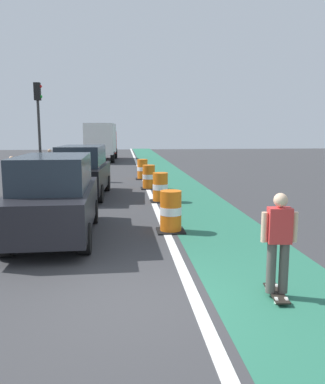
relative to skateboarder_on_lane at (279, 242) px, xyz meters
The scene contains 14 objects.
ground_plane 2.39m from the skateboarder_on_lane, behind, with size 100.00×100.00×0.00m, color #38383A.
bike_lane_strip 12.08m from the skateboarder_on_lane, 89.11° to the left, with size 2.50×80.00×0.01m, color #286B51.
lane_divider_stripe 12.15m from the skateboarder_on_lane, 96.22° to the left, with size 0.20×80.00×0.01m, color silver.
skateboarder_on_lane is the anchor object (origin of this frame).
parked_suv_nearest 5.72m from the skateboarder_on_lane, 135.96° to the left, with size 1.97×4.63×2.04m.
parked_suv_second 10.92m from the skateboarder_on_lane, 111.83° to the left, with size 2.11×4.69×2.04m.
traffic_barrel_front 4.42m from the skateboarder_on_lane, 105.69° to the left, with size 0.73×0.73×1.09m.
traffic_barrel_mid 8.70m from the skateboarder_on_lane, 96.94° to the left, with size 0.73×0.73×1.09m.
traffic_barrel_back 12.03m from the skateboarder_on_lane, 96.03° to the left, with size 0.73×0.73×1.09m.
traffic_barrel_far 15.64m from the skateboarder_on_lane, 95.04° to the left, with size 0.73×0.73×1.09m.
delivery_truck_down_block 29.41m from the skateboarder_on_lane, 98.33° to the left, with size 2.54×7.66×3.23m.
traffic_light_corner 17.29m from the skateboarder_on_lane, 113.46° to the left, with size 0.41×0.32×5.10m.
pedestrian_crossing 12.81m from the skateboarder_on_lane, 122.89° to the left, with size 0.34×0.20×1.61m.
pedestrian_waiting 18.19m from the skateboarder_on_lane, 111.16° to the left, with size 0.34×0.20×1.61m.
Camera 1 is at (-0.19, -5.75, 2.64)m, focal length 36.49 mm.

